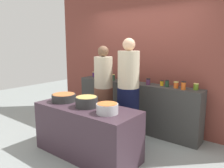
{
  "coord_description": "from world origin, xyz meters",
  "views": [
    {
      "loc": [
        2.31,
        -2.62,
        1.75
      ],
      "look_at": [
        0.0,
        0.35,
        1.05
      ],
      "focal_mm": 35.21,
      "sensor_mm": 36.0,
      "label": 1
    }
  ],
  "objects": [
    {
      "name": "display_shelf",
      "position": [
        0.0,
        1.1,
        0.48
      ],
      "size": [
        2.7,
        0.36,
        0.97
      ],
      "primitive_type": "cube",
      "color": "#373634",
      "rests_on": "ground"
    },
    {
      "name": "preserve_jar_2",
      "position": [
        -0.81,
        1.1,
        1.03
      ],
      "size": [
        0.08,
        0.08,
        0.12
      ],
      "color": "#955111",
      "rests_on": "display_shelf"
    },
    {
      "name": "cooking_pot_left",
      "position": [
        -0.51,
        -0.31,
        0.85
      ],
      "size": [
        0.39,
        0.39,
        0.13
      ],
      "color": "#2D2D2D",
      "rests_on": "prep_table"
    },
    {
      "name": "preserve_jar_11",
      "position": [
        1.02,
        1.03,
        1.04
      ],
      "size": [
        0.08,
        0.08,
        0.14
      ],
      "color": "orange",
      "rests_on": "display_shelf"
    },
    {
      "name": "cook_in_cap",
      "position": [
        0.29,
        0.43,
        0.83
      ],
      "size": [
        0.38,
        0.38,
        1.84
      ],
      "color": "black",
      "rests_on": "ground"
    },
    {
      "name": "preserve_jar_3",
      "position": [
        -0.5,
        1.04,
        1.03
      ],
      "size": [
        0.07,
        0.07,
        0.13
      ],
      "color": "#2A4734",
      "rests_on": "display_shelf"
    },
    {
      "name": "preserve_jar_6",
      "position": [
        -0.09,
        1.16,
        1.02
      ],
      "size": [
        0.08,
        0.08,
        0.11
      ],
      "color": "#90400A",
      "rests_on": "display_shelf"
    },
    {
      "name": "preserve_jar_5",
      "position": [
        -0.2,
        1.06,
        1.04
      ],
      "size": [
        0.08,
        0.08,
        0.14
      ],
      "color": "olive",
      "rests_on": "display_shelf"
    },
    {
      "name": "preserve_jar_8",
      "position": [
        0.57,
        1.13,
        1.02
      ],
      "size": [
        0.07,
        0.07,
        0.1
      ],
      "color": "#EDA718",
      "rests_on": "display_shelf"
    },
    {
      "name": "preserve_jar_1",
      "position": [
        -1.05,
        1.17,
        1.03
      ],
      "size": [
        0.07,
        0.07,
        0.13
      ],
      "color": "#42154A",
      "rests_on": "display_shelf"
    },
    {
      "name": "cook_with_tongs",
      "position": [
        -0.29,
        0.46,
        0.77
      ],
      "size": [
        0.35,
        0.35,
        1.71
      ],
      "color": "brown",
      "rests_on": "ground"
    },
    {
      "name": "preserve_jar_9",
      "position": [
        0.69,
        1.11,
        1.03
      ],
      "size": [
        0.07,
        0.07,
        0.12
      ],
      "color": "#21422C",
      "rests_on": "display_shelf"
    },
    {
      "name": "ground",
      "position": [
        0.0,
        0.0,
        0.0
      ],
      "size": [
        12.0,
        12.0,
        0.0
      ],
      "primitive_type": "plane",
      "color": "gray"
    },
    {
      "name": "cooking_pot_right",
      "position": [
        0.47,
        -0.36,
        0.86
      ],
      "size": [
        0.31,
        0.31,
        0.14
      ],
      "color": "#B7B7BC",
      "rests_on": "prep_table"
    },
    {
      "name": "cooking_pot_center",
      "position": [
        0.02,
        -0.31,
        0.87
      ],
      "size": [
        0.34,
        0.34,
        0.16
      ],
      "color": "#2D2D2D",
      "rests_on": "prep_table"
    },
    {
      "name": "preserve_jar_0",
      "position": [
        -1.18,
        1.17,
        1.03
      ],
      "size": [
        0.07,
        0.07,
        0.12
      ],
      "color": "#3D194D",
      "rests_on": "display_shelf"
    },
    {
      "name": "preserve_jar_4",
      "position": [
        -0.32,
        1.04,
        1.02
      ],
      "size": [
        0.08,
        0.08,
        0.11
      ],
      "color": "gold",
      "rests_on": "display_shelf"
    },
    {
      "name": "preserve_jar_7",
      "position": [
        0.32,
        1.07,
        1.03
      ],
      "size": [
        0.09,
        0.09,
        0.12
      ],
      "color": "#592D53",
      "rests_on": "display_shelf"
    },
    {
      "name": "prep_table",
      "position": [
        0.0,
        -0.3,
        0.4
      ],
      "size": [
        1.7,
        0.7,
        0.79
      ],
      "primitive_type": "cube",
      "color": "#3C2A35",
      "rests_on": "ground"
    },
    {
      "name": "storefront_wall",
      "position": [
        0.0,
        1.45,
        1.5
      ],
      "size": [
        4.8,
        0.12,
        3.0
      ],
      "primitive_type": "cube",
      "color": "brown",
      "rests_on": "ground"
    },
    {
      "name": "preserve_jar_10",
      "position": [
        0.86,
        1.09,
        1.03
      ],
      "size": [
        0.09,
        0.09,
        0.12
      ],
      "color": "orange",
      "rests_on": "display_shelf"
    },
    {
      "name": "preserve_jar_12",
      "position": [
        1.19,
        1.15,
        1.02
      ],
      "size": [
        0.09,
        0.09,
        0.11
      ],
      "color": "olive",
      "rests_on": "display_shelf"
    }
  ]
}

